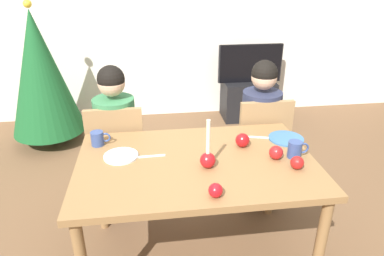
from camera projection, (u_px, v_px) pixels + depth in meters
name	position (u px, v px, depth m)	size (l,w,h in m)	color
ground_plane	(196.00, 256.00, 2.37)	(7.68, 7.68, 0.00)	brown
back_wall	(165.00, 11.00, 4.16)	(6.40, 0.10, 2.60)	silver
dining_table	(196.00, 173.00, 2.09)	(1.40, 0.90, 0.75)	olive
chair_left	(118.00, 152.00, 2.64)	(0.40, 0.40, 0.90)	#99754C
chair_right	(260.00, 143.00, 2.77)	(0.40, 0.40, 0.90)	#99754C
person_left_child	(117.00, 143.00, 2.64)	(0.30, 0.30, 1.17)	#33384C
person_right_child	(259.00, 135.00, 2.78)	(0.30, 0.30, 1.17)	#33384C
tv_stand	(248.00, 100.00, 4.45)	(0.64, 0.40, 0.48)	black
tv	(250.00, 63.00, 4.26)	(0.79, 0.05, 0.46)	black
christmas_tree	(40.00, 74.00, 3.60)	(0.76, 0.76, 1.50)	brown
candle_centerpiece	(208.00, 157.00, 1.96)	(0.09, 0.09, 0.29)	red
plate_left	(121.00, 156.00, 2.09)	(0.21, 0.21, 0.01)	silver
plate_right	(286.00, 138.00, 2.30)	(0.23, 0.23, 0.01)	teal
mug_left	(98.00, 138.00, 2.21)	(0.12, 0.08, 0.09)	#33477F
mug_right	(295.00, 149.00, 2.07)	(0.13, 0.08, 0.10)	#33477F
fork_left	(150.00, 156.00, 2.09)	(0.18, 0.01, 0.01)	silver
fork_right	(260.00, 137.00, 2.32)	(0.18, 0.01, 0.01)	silver
apple_near_candle	(297.00, 163.00, 1.96)	(0.08, 0.08, 0.08)	#B11918
apple_by_left_plate	(216.00, 190.00, 1.72)	(0.07, 0.07, 0.07)	red
apple_by_right_mug	(276.00, 153.00, 2.06)	(0.08, 0.08, 0.08)	red
apple_far_edge	(242.00, 140.00, 2.20)	(0.09, 0.09, 0.09)	#B01114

